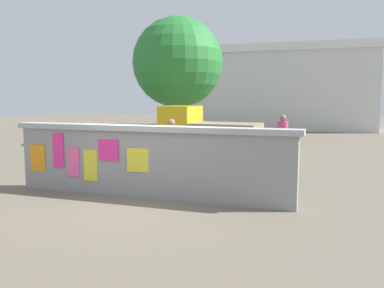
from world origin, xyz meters
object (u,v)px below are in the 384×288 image
(bicycle_near, at_px, (86,166))
(person_bystander, at_px, (283,134))
(bicycle_far, at_px, (141,156))
(tree_roadside, at_px, (178,63))
(auto_rickshaw_truck, at_px, (205,132))
(motorcycle, at_px, (253,164))
(person_walking, at_px, (171,143))

(bicycle_near, xyz_separation_m, person_bystander, (4.67, 4.11, 0.62))
(bicycle_near, height_order, person_bystander, person_bystander)
(bicycle_far, height_order, tree_roadside, tree_roadside)
(auto_rickshaw_truck, bearing_deg, motorcycle, -57.50)
(person_bystander, height_order, tree_roadside, tree_roadside)
(auto_rickshaw_truck, height_order, bicycle_far, auto_rickshaw_truck)
(bicycle_far, height_order, person_bystander, person_bystander)
(auto_rickshaw_truck, height_order, person_bystander, auto_rickshaw_truck)
(auto_rickshaw_truck, xyz_separation_m, bicycle_near, (-1.77, -5.01, -0.54))
(bicycle_near, distance_m, person_walking, 2.37)
(motorcycle, relative_size, bicycle_near, 1.10)
(auto_rickshaw_truck, height_order, person_walking, auto_rickshaw_truck)
(tree_roadside, bearing_deg, motorcycle, -56.51)
(bicycle_far, bearing_deg, motorcycle, -15.36)
(bicycle_far, relative_size, person_walking, 1.02)
(auto_rickshaw_truck, distance_m, person_walking, 4.29)
(person_walking, bearing_deg, motorcycle, 8.72)
(person_walking, distance_m, tree_roadside, 8.74)
(bicycle_far, distance_m, tree_roadside, 7.41)
(auto_rickshaw_truck, height_order, motorcycle, auto_rickshaw_truck)
(auto_rickshaw_truck, distance_m, bicycle_far, 3.21)
(bicycle_far, relative_size, person_bystander, 1.02)
(tree_roadside, bearing_deg, auto_rickshaw_truck, -55.42)
(tree_roadside, bearing_deg, bicycle_near, -85.56)
(motorcycle, relative_size, tree_roadside, 0.32)
(tree_roadside, bearing_deg, person_bystander, -39.70)
(motorcycle, height_order, bicycle_near, bicycle_near)
(auto_rickshaw_truck, bearing_deg, person_walking, -84.73)
(motorcycle, relative_size, person_walking, 1.16)
(person_bystander, bearing_deg, tree_roadside, 140.30)
(person_walking, height_order, tree_roadside, tree_roadside)
(person_walking, bearing_deg, tree_roadside, 109.91)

